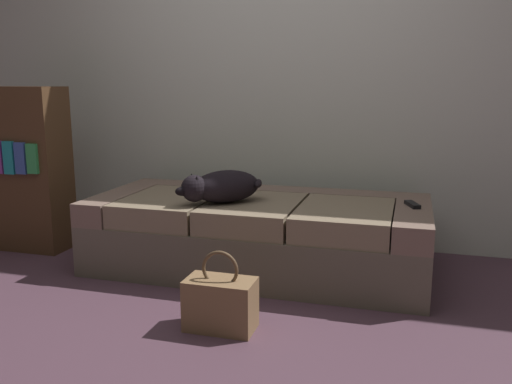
{
  "coord_description": "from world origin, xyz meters",
  "views": [
    {
      "loc": [
        0.87,
        -2.05,
        1.12
      ],
      "look_at": [
        0.0,
        0.95,
        0.49
      ],
      "focal_mm": 37.78,
      "sensor_mm": 36.0,
      "label": 1
    }
  ],
  "objects_px": {
    "dog_dark": "(221,187)",
    "bookshelf": "(26,169)",
    "tv_remote": "(412,204)",
    "couch": "(258,234)",
    "handbag": "(220,303)"
  },
  "relations": [
    {
      "from": "dog_dark",
      "to": "couch",
      "type": "bearing_deg",
      "value": 44.13
    },
    {
      "from": "handbag",
      "to": "bookshelf",
      "type": "relative_size",
      "value": 0.34
    },
    {
      "from": "couch",
      "to": "handbag",
      "type": "distance_m",
      "value": 0.86
    },
    {
      "from": "dog_dark",
      "to": "bookshelf",
      "type": "xyz_separation_m",
      "value": [
        -1.46,
        0.15,
        0.02
      ]
    },
    {
      "from": "dog_dark",
      "to": "bookshelf",
      "type": "relative_size",
      "value": 0.43
    },
    {
      "from": "dog_dark",
      "to": "handbag",
      "type": "relative_size",
      "value": 1.25
    },
    {
      "from": "couch",
      "to": "handbag",
      "type": "relative_size",
      "value": 5.29
    },
    {
      "from": "bookshelf",
      "to": "couch",
      "type": "bearing_deg",
      "value": 0.66
    },
    {
      "from": "dog_dark",
      "to": "tv_remote",
      "type": "bearing_deg",
      "value": 11.18
    },
    {
      "from": "dog_dark",
      "to": "bookshelf",
      "type": "height_order",
      "value": "bookshelf"
    },
    {
      "from": "dog_dark",
      "to": "handbag",
      "type": "distance_m",
      "value": 0.83
    },
    {
      "from": "tv_remote",
      "to": "handbag",
      "type": "distance_m",
      "value": 1.26
    },
    {
      "from": "couch",
      "to": "dog_dark",
      "type": "distance_m",
      "value": 0.4
    },
    {
      "from": "tv_remote",
      "to": "bookshelf",
      "type": "height_order",
      "value": "bookshelf"
    },
    {
      "from": "handbag",
      "to": "couch",
      "type": "bearing_deg",
      "value": 94.19
    }
  ]
}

